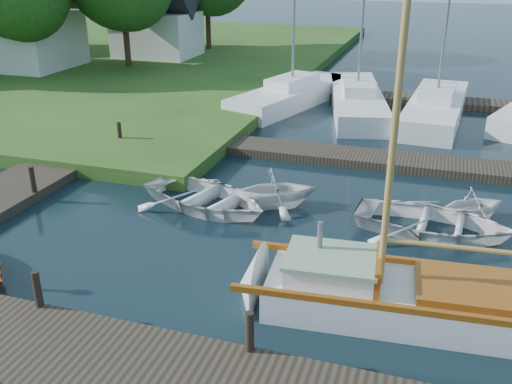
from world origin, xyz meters
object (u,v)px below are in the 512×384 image
(house_a, at_px, (19,25))
(mooring_post_2, at_px, (250,332))
(tender_d, at_px, (474,201))
(marina_boat_2, at_px, (436,106))
(marina_boat_1, at_px, (357,98))
(house_c, at_px, (157,24))
(tender_a, at_px, (206,194))
(mooring_post_1, at_px, (37,289))
(mooring_post_5, at_px, (119,133))
(tender_b, at_px, (276,186))
(tender_c, at_px, (434,219))
(sailboat, at_px, (396,299))
(mooring_post_4, at_px, (32,179))
(marina_boat_0, at_px, (292,93))

(house_a, bearing_deg, mooring_post_2, -44.33)
(tender_d, xyz_separation_m, marina_boat_2, (-1.34, 10.60, 0.05))
(mooring_post_2, height_order, marina_boat_1, marina_boat_1)
(marina_boat_2, height_order, house_c, marina_boat_2)
(marina_boat_2, bearing_deg, tender_a, 157.76)
(house_a, bearing_deg, marina_boat_2, -6.24)
(mooring_post_1, relative_size, tender_a, 0.20)
(mooring_post_5, bearing_deg, mooring_post_2, -49.64)
(tender_b, bearing_deg, marina_boat_2, -45.25)
(tender_d, bearing_deg, house_c, 11.58)
(mooring_post_2, relative_size, marina_boat_2, 0.07)
(tender_c, bearing_deg, marina_boat_1, 22.59)
(house_a, relative_size, house_c, 1.19)
(mooring_post_5, height_order, tender_b, tender_b)
(sailboat, bearing_deg, tender_c, 76.97)
(tender_a, bearing_deg, tender_b, -51.12)
(mooring_post_4, height_order, tender_c, mooring_post_4)
(house_a, height_order, house_c, house_a)
(house_c, bearing_deg, tender_c, -48.03)
(sailboat, relative_size, tender_a, 2.40)
(mooring_post_4, bearing_deg, sailboat, -13.37)
(tender_d, bearing_deg, mooring_post_1, 98.58)
(mooring_post_5, relative_size, tender_c, 0.19)
(tender_c, bearing_deg, marina_boat_0, 34.85)
(house_c, bearing_deg, marina_boat_0, -35.82)
(mooring_post_2, bearing_deg, marina_boat_1, 92.85)
(marina_boat_0, height_order, marina_boat_1, marina_boat_0)
(tender_a, bearing_deg, mooring_post_1, -171.28)
(sailboat, bearing_deg, tender_b, 126.46)
(tender_c, distance_m, marina_boat_0, 14.20)
(mooring_post_5, distance_m, marina_boat_2, 13.95)
(mooring_post_4, xyz_separation_m, tender_d, (12.50, 2.76, -0.18))
(tender_b, relative_size, marina_boat_1, 0.23)
(mooring_post_5, xyz_separation_m, marina_boat_2, (11.17, 8.36, -0.12))
(mooring_post_5, relative_size, tender_b, 0.33)
(tender_c, bearing_deg, mooring_post_1, 135.81)
(marina_boat_1, relative_size, house_c, 2.04)
(marina_boat_2, relative_size, house_c, 2.27)
(mooring_post_5, relative_size, tender_d, 0.40)
(mooring_post_2, relative_size, tender_b, 0.33)
(tender_c, relative_size, marina_boat_1, 0.38)
(marina_boat_1, xyz_separation_m, marina_boat_2, (3.60, -0.40, 0.01))
(mooring_post_1, distance_m, marina_boat_0, 18.78)
(house_c, bearing_deg, house_a, -135.00)
(marina_boat_2, bearing_deg, house_a, 87.99)
(mooring_post_1, relative_size, marina_boat_2, 0.07)
(tender_d, distance_m, marina_boat_0, 13.68)
(mooring_post_4, height_order, house_c, house_c)
(mooring_post_5, height_order, marina_boat_0, marina_boat_0)
(tender_c, xyz_separation_m, marina_boat_1, (-3.91, 12.30, 0.14))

